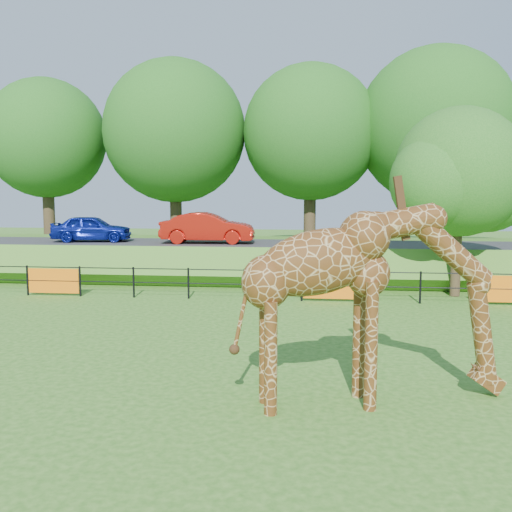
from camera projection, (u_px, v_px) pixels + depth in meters
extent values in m
plane|color=#2C6419|center=(195.00, 371.00, 12.07)|extent=(90.00, 90.00, 0.00)
cube|color=#2C6419|center=(265.00, 257.00, 27.30)|extent=(40.00, 9.00, 1.30)
cube|color=#29292B|center=(262.00, 245.00, 25.74)|extent=(40.00, 5.00, 0.12)
imported|color=#1426AA|center=(92.00, 228.00, 26.86)|extent=(3.84, 1.99, 1.25)
imported|color=red|center=(208.00, 228.00, 26.02)|extent=(4.31, 1.67, 1.40)
imported|color=black|center=(314.00, 278.00, 20.59)|extent=(0.59, 0.50, 1.37)
cylinder|color=#382919|center=(456.00, 252.00, 20.54)|extent=(0.36, 0.36, 3.20)
sphere|color=#1D5F1A|center=(459.00, 172.00, 20.22)|extent=(4.60, 4.60, 4.60)
sphere|color=#1D5F1A|center=(487.00, 185.00, 20.82)|extent=(3.45, 3.45, 3.45)
sphere|color=#1D5F1A|center=(436.00, 182.00, 19.68)|extent=(3.22, 3.22, 3.22)
cylinder|color=#382919|center=(49.00, 212.00, 35.06)|extent=(0.70, 0.70, 5.00)
sphere|color=#165416|center=(46.00, 138.00, 34.55)|extent=(7.20, 7.20, 7.20)
cylinder|color=#382919|center=(176.00, 213.00, 34.18)|extent=(0.70, 0.70, 5.00)
sphere|color=#165416|center=(175.00, 131.00, 33.63)|extent=(8.40, 8.40, 8.40)
cylinder|color=#382919|center=(310.00, 213.00, 33.29)|extent=(0.70, 0.70, 5.00)
sphere|color=#165416|center=(311.00, 133.00, 32.76)|extent=(7.80, 7.80, 7.80)
cylinder|color=#382919|center=(433.00, 214.00, 32.52)|extent=(0.70, 0.70, 5.00)
sphere|color=#165416|center=(436.00, 126.00, 31.96)|extent=(8.80, 8.80, 8.80)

